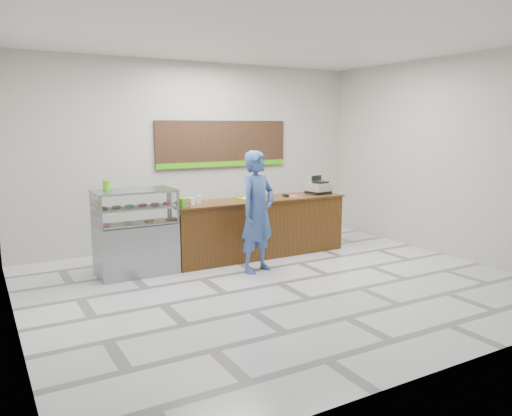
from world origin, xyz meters
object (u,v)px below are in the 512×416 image
sales_counter (259,227)px  customer (258,212)px  serving_tray (249,198)px  cash_register (318,187)px  display_case (135,231)px

sales_counter → customer: bearing=-121.2°
sales_counter → serving_tray: bearing=156.7°
cash_register → serving_tray: cash_register is taller
sales_counter → cash_register: 1.46m
display_case → serving_tray: bearing=1.8°
serving_tray → cash_register: bearing=-9.8°
sales_counter → display_case: (-2.22, -0.00, 0.16)m
display_case → customer: (1.72, -0.82, 0.29)m
serving_tray → customer: (-0.34, -0.88, -0.08)m
cash_register → serving_tray: bearing=169.2°
cash_register → customer: bearing=-164.1°
cash_register → serving_tray: 1.47m
sales_counter → customer: 1.05m
display_case → serving_tray: 2.10m
display_case → cash_register: bearing=0.4°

